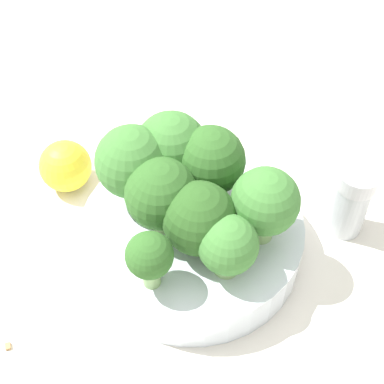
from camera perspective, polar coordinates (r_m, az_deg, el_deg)
name	(u,v)px	position (r m, az deg, el deg)	size (l,w,h in m)	color
ground_plane	(192,249)	(0.45, 0.00, -6.07)	(3.00, 3.00, 0.00)	silver
bowl	(192,236)	(0.43, 0.00, -4.69)	(0.18, 0.18, 0.04)	silver
broccoli_floret_0	(228,246)	(0.37, 3.86, -5.77)	(0.04, 0.04, 0.05)	#84AD66
broccoli_floret_1	(161,195)	(0.39, -3.31, -0.29)	(0.05, 0.05, 0.06)	#8EB770
broccoli_floret_2	(265,203)	(0.39, 7.79, -1.17)	(0.05, 0.05, 0.06)	#84AD66
broccoli_floret_3	(210,162)	(0.41, 1.96, 3.26)	(0.05, 0.05, 0.07)	#8EB770
broccoli_floret_4	(132,163)	(0.41, -6.38, 3.09)	(0.06, 0.06, 0.07)	#7A9E5B
broccoli_floret_5	(199,219)	(0.38, 0.79, -2.89)	(0.05, 0.05, 0.06)	#84AD66
broccoli_floret_6	(171,148)	(0.42, -2.23, 4.71)	(0.06, 0.06, 0.07)	#7A9E5B
broccoli_floret_7	(150,257)	(0.36, -4.55, -6.94)	(0.03, 0.03, 0.05)	#8EB770
pepper_shaker	(351,201)	(0.46, 16.58, -0.96)	(0.03, 0.03, 0.07)	#B2B7BC
lemon_wedge	(65,166)	(0.49, -13.35, 2.71)	(0.05, 0.05, 0.05)	yellow
almond_crumb_0	(142,138)	(0.54, -5.39, 5.71)	(0.01, 0.01, 0.01)	olive
almond_crumb_1	(8,346)	(0.42, -19.07, -15.22)	(0.01, 0.00, 0.01)	#AD7F4C
almond_crumb_2	(77,153)	(0.53, -12.14, 4.09)	(0.01, 0.00, 0.01)	olive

